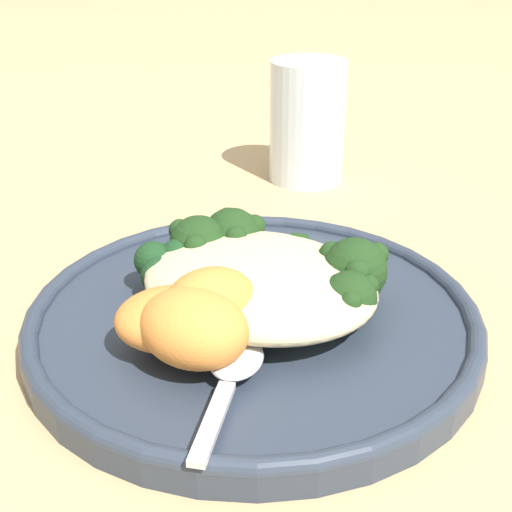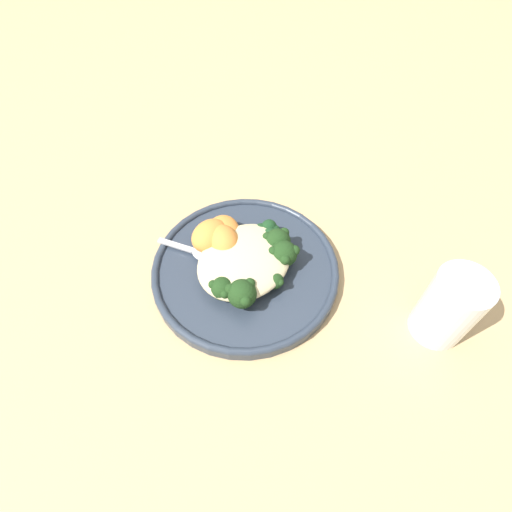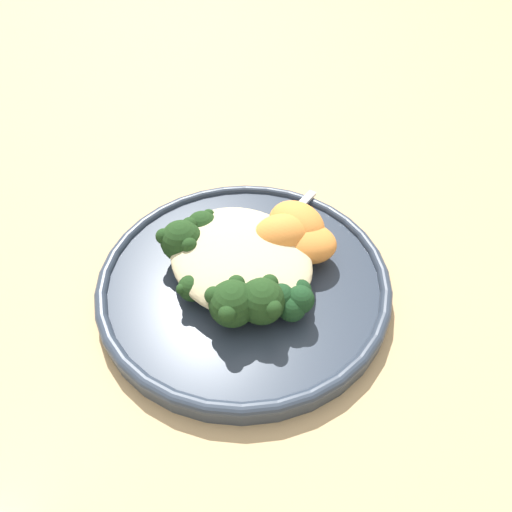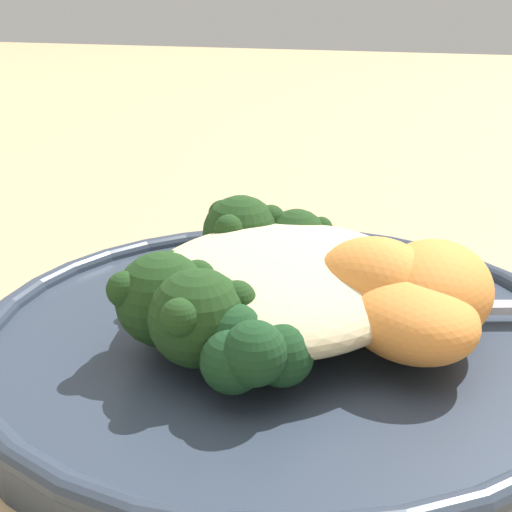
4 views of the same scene
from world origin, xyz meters
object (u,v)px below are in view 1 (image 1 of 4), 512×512
Objects in this scene: broccoli_stalk_3 at (231,242)px; broccoli_stalk_1 at (337,275)px; broccoli_stalk_2 at (269,271)px; kale_tuft at (166,266)px; water_glass at (307,122)px; plate at (253,319)px; sweet_potato_chunk_2 at (210,305)px; spoon at (233,368)px; sweet_potato_chunk_0 at (194,328)px; sweet_potato_chunk_1 at (172,318)px; broccoli_stalk_4 at (202,253)px; broccoli_stalk_0 at (319,301)px; quinoa_mound at (259,282)px.

broccoli_stalk_1 is at bearing -120.10° from broccoli_stalk_3.
broccoli_stalk_2 is 0.04m from broccoli_stalk_3.
water_glass is (-0.05, 0.28, 0.02)m from kale_tuft.
broccoli_stalk_1 is at bearing 37.35° from plate.
broccoli_stalk_1 is 1.76× the size of sweet_potato_chunk_2.
spoon is at bearing -173.54° from broccoli_stalk_3.
sweet_potato_chunk_1 is at bearing 161.75° from sweet_potato_chunk_0.
sweet_potato_chunk_2 is (0.05, -0.06, 0.00)m from broccoli_stalk_4.
sweet_potato_chunk_2 is at bearing 104.23° from sweet_potato_chunk_0.
broccoli_stalk_2 is 1.08× the size of spoon.
broccoli_stalk_2 is (-0.01, 0.03, 0.02)m from plate.
broccoli_stalk_4 is (-0.04, -0.01, 0.01)m from broccoli_stalk_2.
broccoli_stalk_4 is at bearing 124.16° from sweet_potato_chunk_0.
broccoli_stalk_0 is 1.46× the size of broccoli_stalk_4.
broccoli_stalk_4 is 0.03m from kale_tuft.
spoon is 0.88× the size of water_glass.
broccoli_stalk_2 is at bearing 179.78° from spoon.
broccoli_stalk_0 is (0.04, 0.00, 0.03)m from plate.
broccoli_stalk_2 is 2.47× the size of kale_tuft.
broccoli_stalk_3 is at bearing 83.48° from broccoli_stalk_2.
broccoli_stalk_0 is at bearing 148.12° from spoon.
sweet_potato_chunk_2 reaches higher than kale_tuft.
quinoa_mound is 3.39× the size of kale_tuft.
kale_tuft is at bearing 132.33° from sweet_potato_chunk_1.
broccoli_stalk_3 is 0.95× the size of spoon.
broccoli_stalk_3 is 0.05m from kale_tuft.
quinoa_mound is 0.07m from sweet_potato_chunk_1.
kale_tuft is (-0.10, -0.04, -0.00)m from broccoli_stalk_1.
water_glass reaches higher than broccoli_stalk_1.
quinoa_mound is at bearing 157.97° from broccoli_stalk_0.
kale_tuft is at bearing 99.14° from broccoli_stalk_4.
broccoli_stalk_3 is at bearing 114.18° from sweet_potato_chunk_0.
broccoli_stalk_0 is 1.80× the size of sweet_potato_chunk_1.
broccoli_stalk_1 is 0.11m from sweet_potato_chunk_0.
broccoli_stalk_4 reaches higher than sweet_potato_chunk_1.
broccoli_stalk_3 is 0.24m from water_glass.
sweet_potato_chunk_2 is 0.33m from water_glass.
sweet_potato_chunk_1 is at bearing -104.27° from plate.
broccoli_stalk_1 is 1.57× the size of sweet_potato_chunk_1.
sweet_potato_chunk_1 is 0.05m from spoon.
plate is 0.07m from sweet_potato_chunk_1.
broccoli_stalk_4 is 0.11m from spoon.
broccoli_stalk_4 is 0.07m from sweet_potato_chunk_2.
sweet_potato_chunk_2 is at bearing -29.37° from kale_tuft.
sweet_potato_chunk_2 is at bearing 171.44° from broccoli_stalk_4.
broccoli_stalk_0 reaches higher than broccoli_stalk_2.
sweet_potato_chunk_0 reaches higher than broccoli_stalk_2.
broccoli_stalk_1 is 2.29× the size of kale_tuft.
plate is at bearing -152.57° from quinoa_mound.
quinoa_mound is 1.29× the size of broccoli_stalk_0.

